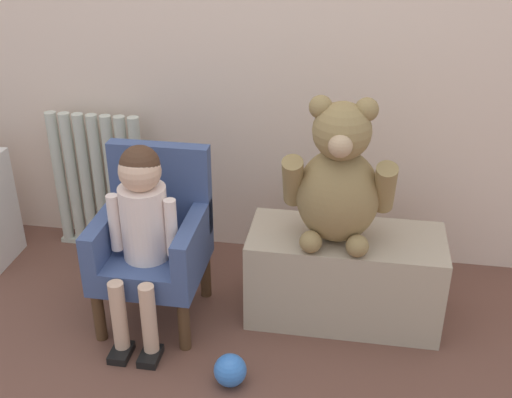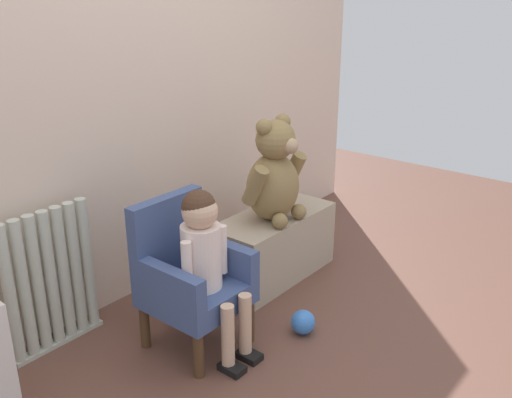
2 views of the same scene
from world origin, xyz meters
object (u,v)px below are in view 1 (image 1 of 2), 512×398
low_bench (344,276)px  toy_ball (230,370)px  child_armchair (154,237)px  child_figure (141,217)px  radiator (99,183)px  large_teddy_bear (339,181)px

low_bench → toy_ball: size_ratio=6.44×
child_armchair → low_bench: 0.74m
child_figure → low_bench: bearing=15.0°
radiator → large_teddy_bear: (1.07, -0.39, 0.28)m
large_teddy_bear → radiator: bearing=160.2°
child_figure → large_teddy_bear: bearing=13.4°
radiator → low_bench: radiator is taller
large_teddy_bear → toy_ball: (-0.31, -0.42, -0.54)m
toy_ball → child_figure: bearing=145.0°
child_armchair → toy_ball: (0.36, -0.36, -0.28)m
child_figure → low_bench: 0.80m
child_figure → low_bench: child_figure is taller
toy_ball → large_teddy_bear: bearing=52.9°
radiator → toy_ball: radiator is taller
radiator → large_teddy_bear: size_ratio=1.18×
radiator → toy_ball: 1.13m
child_figure → large_teddy_bear: (0.68, 0.16, 0.12)m
low_bench → toy_ball: low_bench is taller
child_figure → large_teddy_bear: 0.71m
low_bench → toy_ball: (-0.36, -0.45, -0.12)m
radiator → large_teddy_bear: bearing=-19.8°
radiator → child_armchair: child_armchair is taller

